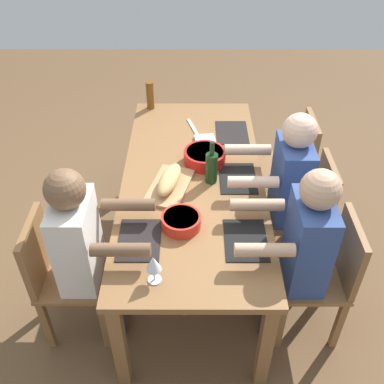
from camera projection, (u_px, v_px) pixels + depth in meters
name	position (u px, v px, depth m)	size (l,w,h in m)	color
ground_plane	(192.00, 257.00, 3.29)	(8.00, 8.00, 0.00)	brown
dining_table	(192.00, 188.00, 2.87)	(1.99, 0.89, 0.74)	olive
chair_near_center	(306.00, 209.00, 2.98)	(0.40, 0.40, 0.85)	olive
diner_near_center	(283.00, 184.00, 2.85)	(0.41, 0.53, 1.20)	#2D2D38
chair_far_left	(59.00, 271.00, 2.56)	(0.40, 0.40, 0.85)	olive
diner_far_left	(85.00, 246.00, 2.42)	(0.41, 0.53, 1.20)	#2D2D38
chair_near_left	(325.00, 272.00, 2.56)	(0.40, 0.40, 0.85)	olive
diner_near_left	(299.00, 246.00, 2.42)	(0.41, 0.53, 1.20)	#2D2D38
chair_near_right	(292.00, 162.00, 3.40)	(0.40, 0.40, 0.85)	olive
serving_bowl_greens	(204.00, 156.00, 2.93)	(0.28, 0.28, 0.09)	red
serving_bowl_pasta	(180.00, 221.00, 2.46)	(0.22, 0.22, 0.07)	red
cutting_board	(169.00, 186.00, 2.74)	(0.40, 0.22, 0.02)	tan
bread_loaf	(169.00, 179.00, 2.71)	(0.32, 0.11, 0.09)	tan
wine_bottle	(211.00, 167.00, 2.73)	(0.08, 0.08, 0.29)	#193819
beer_bottle	(150.00, 95.00, 3.46)	(0.06, 0.06, 0.22)	brown
wine_glass	(153.00, 264.00, 2.11)	(0.08, 0.08, 0.17)	silver
placemat_near_center	(237.00, 178.00, 2.82)	(0.32, 0.23, 0.01)	black
placemat_far_left	(139.00, 240.00, 2.40)	(0.32, 0.23, 0.01)	black
placemat_near_left	(245.00, 240.00, 2.39)	(0.32, 0.23, 0.01)	black
placemat_near_right	(231.00, 133.00, 3.24)	(0.32, 0.23, 0.01)	black
carving_knife	(193.00, 127.00, 3.30)	(0.23, 0.02, 0.01)	silver
napkin_stack	(205.00, 141.00, 3.14)	(0.14, 0.14, 0.02)	white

